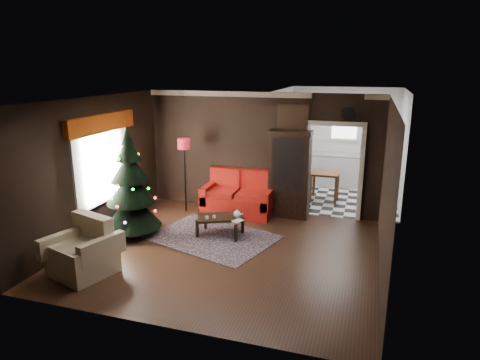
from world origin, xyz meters
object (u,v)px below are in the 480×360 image
(floor_lamp, at_px, (185,178))
(armchair, at_px, (82,248))
(curio_cabinet, at_px, (290,176))
(teapot, at_px, (237,214))
(loveseat, at_px, (238,193))
(coffee_table, at_px, (220,226))
(kitchen_table, at_px, (324,186))
(christmas_tree, at_px, (131,185))
(wall_clock, at_px, (349,114))

(floor_lamp, relative_size, armchair, 2.01)
(curio_cabinet, height_order, teapot, curio_cabinet)
(curio_cabinet, bearing_deg, loveseat, -169.17)
(loveseat, height_order, coffee_table, loveseat)
(kitchen_table, bearing_deg, christmas_tree, -135.17)
(floor_lamp, height_order, teapot, floor_lamp)
(floor_lamp, relative_size, teapot, 11.09)
(christmas_tree, distance_m, armchair, 1.87)
(christmas_tree, relative_size, teapot, 13.21)
(loveseat, relative_size, floor_lamp, 0.91)
(wall_clock, bearing_deg, coffee_table, -142.52)
(teapot, height_order, kitchen_table, kitchen_table)
(teapot, height_order, wall_clock, wall_clock)
(floor_lamp, xyz_separation_m, teapot, (1.65, -1.14, -0.34))
(curio_cabinet, relative_size, christmas_tree, 0.85)
(armchair, bearing_deg, teapot, 66.24)
(coffee_table, height_order, wall_clock, wall_clock)
(wall_clock, bearing_deg, floor_lamp, -170.46)
(floor_lamp, height_order, christmas_tree, christmas_tree)
(floor_lamp, height_order, armchair, floor_lamp)
(christmas_tree, height_order, kitchen_table, christmas_tree)
(curio_cabinet, relative_size, floor_lamp, 1.02)
(coffee_table, bearing_deg, curio_cabinet, 55.13)
(coffee_table, relative_size, teapot, 5.30)
(loveseat, xyz_separation_m, kitchen_table, (1.80, 1.65, -0.12))
(christmas_tree, relative_size, wall_clock, 6.96)
(curio_cabinet, relative_size, teapot, 11.27)
(wall_clock, bearing_deg, kitchen_table, 113.75)
(armchair, height_order, kitchen_table, armchair)
(curio_cabinet, distance_m, floor_lamp, 2.44)
(loveseat, xyz_separation_m, christmas_tree, (-1.69, -1.82, 0.55))
(coffee_table, bearing_deg, armchair, -125.87)
(christmas_tree, height_order, teapot, christmas_tree)
(armchair, height_order, teapot, armchair)
(christmas_tree, height_order, wall_clock, wall_clock)
(loveseat, relative_size, coffee_table, 1.90)
(armchair, distance_m, teapot, 2.99)
(kitchen_table, bearing_deg, wall_clock, -66.25)
(wall_clock, bearing_deg, teapot, -138.18)
(loveseat, xyz_separation_m, teapot, (0.40, -1.34, -0.01))
(floor_lamp, relative_size, kitchen_table, 2.49)
(loveseat, bearing_deg, christmas_tree, -132.90)
(floor_lamp, xyz_separation_m, armchair, (-0.31, -3.39, -0.37))
(loveseat, height_order, floor_lamp, floor_lamp)
(christmas_tree, bearing_deg, curio_cabinet, 35.70)
(armchair, bearing_deg, christmas_tree, 111.58)
(curio_cabinet, bearing_deg, kitchen_table, 65.56)
(armchair, xyz_separation_m, teapot, (1.97, 2.25, 0.03))
(loveseat, xyz_separation_m, wall_clock, (2.35, 0.40, 1.88))
(loveseat, distance_m, floor_lamp, 1.31)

